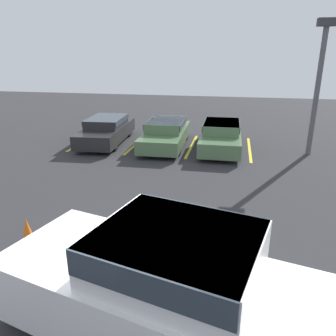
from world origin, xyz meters
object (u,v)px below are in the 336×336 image
pickup_truck (197,299)px  traffic_cone (28,231)px  parked_sedan_c (221,135)px  light_post (319,77)px  parked_sedan_b (166,132)px  parked_sedan_a (107,129)px  wheel_stop_curb (170,131)px

pickup_truck → traffic_cone: pickup_truck is taller
parked_sedan_c → light_post: (3.78, -0.09, 2.59)m
parked_sedan_b → traffic_cone: parked_sedan_b is taller
parked_sedan_b → parked_sedan_a: bearing=-92.9°
parked_sedan_a → traffic_cone: 9.06m
parked_sedan_c → wheel_stop_curb: size_ratio=2.61×
light_post → traffic_cone: size_ratio=9.21×
parked_sedan_b → parked_sedan_c: (2.57, -0.02, 0.00)m
parked_sedan_c → traffic_cone: bearing=-24.9°
light_post → traffic_cone: (-7.77, -8.75, -2.98)m
parked_sedan_a → parked_sedan_c: parked_sedan_c is taller
pickup_truck → wheel_stop_curb: size_ratio=3.58×
parked_sedan_c → parked_sedan_a: bearing=-91.5°
parked_sedan_a → wheel_stop_curb: 3.86m
parked_sedan_c → parked_sedan_b: bearing=-91.2°
wheel_stop_curb → pickup_truck: bearing=-77.3°
light_post → wheel_stop_curb: bearing=156.3°
parked_sedan_a → parked_sedan_c: 5.54m
pickup_truck → parked_sedan_b: pickup_truck is taller
parked_sedan_a → traffic_cone: size_ratio=8.13×
light_post → traffic_cone: bearing=-131.6°
traffic_cone → wheel_stop_curb: bearing=84.9°
pickup_truck → parked_sedan_b: (-2.75, 11.06, -0.28)m
light_post → wheel_stop_curb: 8.00m
wheel_stop_curb → parked_sedan_c: bearing=-44.3°
parked_sedan_c → traffic_cone: (-3.99, -8.84, -0.39)m
pickup_truck → traffic_cone: 4.77m
pickup_truck → wheel_stop_curb: (-3.12, 13.91, -0.87)m
pickup_truck → parked_sedan_b: bearing=117.9°
parked_sedan_a → wheel_stop_curb: (2.60, 2.79, -0.59)m
traffic_cone → light_post: bearing=48.4°
pickup_truck → parked_sedan_c: bearing=104.9°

